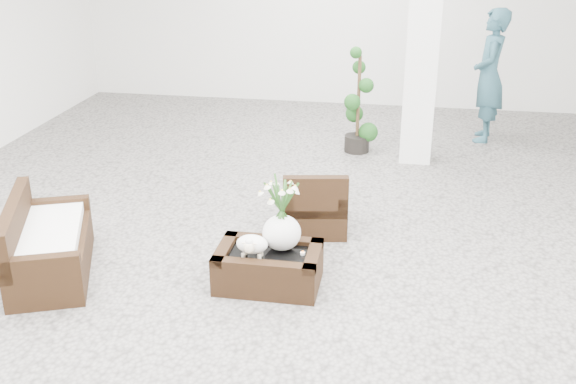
% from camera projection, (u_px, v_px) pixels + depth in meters
% --- Properties ---
extents(ground, '(11.00, 11.00, 0.00)m').
position_uv_depth(ground, '(290.00, 246.00, 6.76)').
color(ground, gray).
rests_on(ground, ground).
extents(column, '(0.40, 0.40, 3.50)m').
position_uv_depth(column, '(424.00, 26.00, 8.45)').
color(column, white).
rests_on(column, ground).
extents(coffee_table, '(0.90, 0.60, 0.31)m').
position_uv_depth(coffee_table, '(269.00, 269.00, 6.02)').
color(coffee_table, '#321E0E').
rests_on(coffee_table, ground).
extents(sheep_figurine, '(0.28, 0.23, 0.21)m').
position_uv_depth(sheep_figurine, '(252.00, 246.00, 5.84)').
color(sheep_figurine, white).
rests_on(sheep_figurine, coffee_table).
extents(planter_narcissus, '(0.44, 0.44, 0.80)m').
position_uv_depth(planter_narcissus, '(282.00, 207.00, 5.88)').
color(planter_narcissus, white).
rests_on(planter_narcissus, coffee_table).
extents(tealight, '(0.04, 0.04, 0.03)m').
position_uv_depth(tealight, '(303.00, 253.00, 5.92)').
color(tealight, white).
rests_on(tealight, coffee_table).
extents(armchair, '(0.74, 0.72, 0.68)m').
position_uv_depth(armchair, '(314.00, 199.00, 6.99)').
color(armchair, '#321E0E').
rests_on(armchair, ground).
extents(loveseat, '(1.09, 1.48, 0.71)m').
position_uv_depth(loveseat, '(49.00, 238.00, 6.13)').
color(loveseat, '#321E0E').
rests_on(loveseat, ground).
extents(topiary, '(0.38, 0.38, 1.41)m').
position_uv_depth(topiary, '(358.00, 101.00, 9.16)').
color(topiary, '#163E14').
rests_on(topiary, ground).
extents(shopper, '(0.51, 0.72, 1.86)m').
position_uv_depth(shopper, '(489.00, 76.00, 9.56)').
color(shopper, '#2E5866').
rests_on(shopper, ground).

